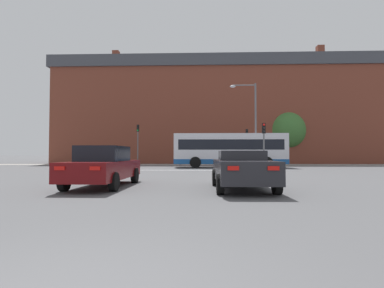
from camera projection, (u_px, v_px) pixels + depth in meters
name	position (u px, v px, depth m)	size (l,w,h in m)	color
stop_line_strip	(187.00, 170.00, 22.82)	(9.43, 0.30, 0.01)	silver
far_pavement	(192.00, 165.00, 34.35)	(70.47, 2.50, 0.01)	#A09B91
brick_civic_building	(216.00, 113.00, 43.18)	(44.32, 10.95, 15.91)	brown
car_saloon_left	(104.00, 166.00, 11.45)	(1.94, 4.84, 1.55)	#600C0F
car_roadster_right	(242.00, 169.00, 10.50)	(2.01, 4.30, 1.36)	#232328
bus_crossing_lead	(230.00, 150.00, 27.38)	(10.09, 2.65, 3.07)	silver
traffic_light_far_left	(138.00, 138.00, 34.16)	(0.26, 0.31, 4.60)	slate
traffic_light_far_right	(247.00, 141.00, 33.53)	(0.26, 0.31, 4.04)	slate
traffic_light_near_right	(264.00, 138.00, 23.04)	(0.26, 0.31, 3.64)	slate
street_lamp_junction	(251.00, 116.00, 26.52)	(2.34, 0.36, 7.53)	slate
pedestrian_waiting	(181.00, 156.00, 34.88)	(0.35, 0.45, 1.71)	#333851
tree_by_building	(287.00, 131.00, 38.68)	(4.83, 4.83, 6.80)	#4C3823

